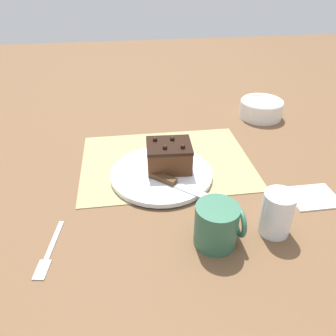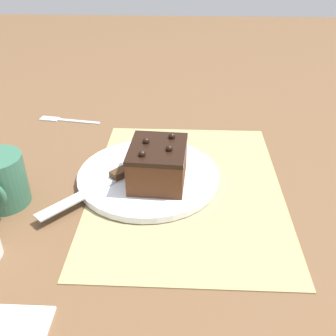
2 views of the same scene
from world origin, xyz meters
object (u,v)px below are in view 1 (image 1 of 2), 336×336
Objects in this scene: small_bowl at (261,108)px; cake_plate at (161,174)px; chocolate_cake at (169,156)px; drinking_glass at (277,213)px; serving_knife at (176,184)px; dessert_fork at (49,253)px; coffee_mug at (217,225)px.

cake_plate is at bearing -140.84° from small_bowl.
cake_plate is at bearing -138.20° from chocolate_cake.
cake_plate is 0.31m from drinking_glass.
cake_plate is at bearing 132.29° from drinking_glass.
drinking_glass is (0.18, -0.16, 0.03)m from serving_knife.
dessert_fork is at bearing -137.67° from chocolate_cake.
serving_knife is 1.91× the size of coffee_mug.
small_bowl reaches higher than dessert_fork.
cake_plate is 1.44× the size of serving_knife.
dessert_fork is at bearing -17.91° from serving_knife.
serving_knife is 0.52m from small_bowl.
drinking_glass is (0.18, -0.25, -0.00)m from chocolate_cake.
coffee_mug is 0.33m from dessert_fork.
chocolate_cake is 0.31m from drinking_glass.
small_bowl is at bearing 39.16° from cake_plate.
chocolate_cake is 1.24× the size of drinking_glass.
dessert_fork is (-0.45, 0.00, -0.05)m from drinking_glass.
drinking_glass is 0.63× the size of dessert_fork.
coffee_mug is at bearing -174.06° from drinking_glass.
serving_knife is 0.18m from coffee_mug.
chocolate_cake is at bearing 41.80° from cake_plate.
coffee_mug reaches higher than serving_knife.
cake_plate is at bearing -114.73° from serving_knife.
dessert_fork is at bearing 177.60° from coffee_mug.
small_bowl reaches higher than serving_knife.
chocolate_cake is 1.25× the size of coffee_mug.
coffee_mug is (0.08, -0.24, 0.03)m from cake_plate.
coffee_mug is (-0.13, -0.01, -0.00)m from drinking_glass.
serving_knife is at bearing -66.24° from cake_plate.
small_bowl is (0.39, 0.32, 0.02)m from cake_plate.
serving_knife is 0.32m from dessert_fork.
chocolate_cake is at bearing 102.63° from coffee_mug.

